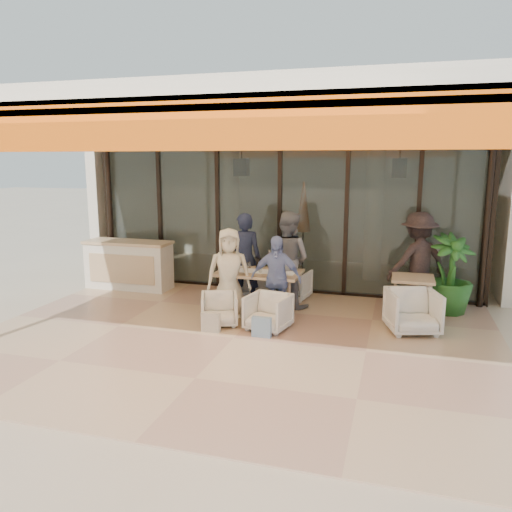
{
  "coord_description": "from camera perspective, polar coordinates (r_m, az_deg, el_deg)",
  "views": [
    {
      "loc": [
        2.36,
        -6.91,
        2.72
      ],
      "look_at": [
        0.1,
        0.9,
        1.15
      ],
      "focal_mm": 35.0,
      "sensor_mm": 36.0,
      "label": 1
    }
  ],
  "objects": [
    {
      "name": "ground",
      "position": [
        7.79,
        -2.58,
        -9.51
      ],
      "size": [
        70.0,
        70.0,
        0.0
      ],
      "primitive_type": "plane",
      "color": "#C6B293",
      "rests_on": "ground"
    },
    {
      "name": "terrace_floor",
      "position": [
        7.79,
        -2.58,
        -9.48
      ],
      "size": [
        8.0,
        6.0,
        0.01
      ],
      "primitive_type": "cube",
      "color": "tan",
      "rests_on": "ground"
    },
    {
      "name": "terrace_structure",
      "position": [
        7.07,
        -3.53,
        15.2
      ],
      "size": [
        8.0,
        6.0,
        3.4
      ],
      "color": "silver",
      "rests_on": "ground"
    },
    {
      "name": "glass_storefront",
      "position": [
        10.25,
        2.74,
        4.64
      ],
      "size": [
        8.08,
        0.1,
        3.2
      ],
      "color": "#9EADA3",
      "rests_on": "ground"
    },
    {
      "name": "interior_block",
      "position": [
        12.46,
        5.31,
        8.63
      ],
      "size": [
        9.05,
        3.62,
        3.52
      ],
      "color": "silver",
      "rests_on": "ground"
    },
    {
      "name": "host_counter",
      "position": [
        10.94,
        -14.33,
        -0.96
      ],
      "size": [
        1.85,
        0.65,
        1.04
      ],
      "color": "silver",
      "rests_on": "ground"
    },
    {
      "name": "dining_table",
      "position": [
        9.01,
        0.33,
        -2.12
      ],
      "size": [
        1.5,
        0.9,
        0.93
      ],
      "color": "tan",
      "rests_on": "ground"
    },
    {
      "name": "chair_far_left",
      "position": [
        10.09,
        -0.46,
        -2.91
      ],
      "size": [
        0.76,
        0.74,
        0.61
      ],
      "primitive_type": "imported",
      "rotation": [
        0.0,
        0.0,
        3.52
      ],
      "color": "white",
      "rests_on": "ground"
    },
    {
      "name": "chair_far_right",
      "position": [
        9.88,
        4.22,
        -3.12
      ],
      "size": [
        0.72,
        0.68,
        0.65
      ],
      "primitive_type": "imported",
      "rotation": [
        0.0,
        0.0,
        2.99
      ],
      "color": "white",
      "rests_on": "ground"
    },
    {
      "name": "chair_near_left",
      "position": [
        8.35,
        -4.21,
        -5.93
      ],
      "size": [
        0.75,
        0.72,
        0.61
      ],
      "primitive_type": "imported",
      "rotation": [
        0.0,
        0.0,
        0.37
      ],
      "color": "white",
      "rests_on": "ground"
    },
    {
      "name": "chair_near_right",
      "position": [
        8.1,
        1.4,
        -6.25
      ],
      "size": [
        0.74,
        0.71,
        0.66
      ],
      "primitive_type": "imported",
      "rotation": [
        0.0,
        0.0,
        -0.19
      ],
      "color": "white",
      "rests_on": "ground"
    },
    {
      "name": "diner_navy",
      "position": [
        9.5,
        -1.33,
        -0.27
      ],
      "size": [
        0.72,
        0.56,
        1.75
      ],
      "primitive_type": "imported",
      "rotation": [
        0.0,
        0.0,
        3.38
      ],
      "color": "#181C35",
      "rests_on": "ground"
    },
    {
      "name": "diner_grey",
      "position": [
        9.28,
        3.63,
        -0.4
      ],
      "size": [
        1.04,
        0.91,
        1.8
      ],
      "primitive_type": "imported",
      "rotation": [
        0.0,
        0.0,
        2.85
      ],
      "color": "slate",
      "rests_on": "ground"
    },
    {
      "name": "diner_cream",
      "position": [
        8.68,
        -3.11,
        -1.96
      ],
      "size": [
        0.89,
        0.74,
        1.57
      ],
      "primitive_type": "imported",
      "rotation": [
        0.0,
        0.0,
        0.36
      ],
      "color": "beige",
      "rests_on": "ground"
    },
    {
      "name": "diner_periwinkle",
      "position": [
        8.46,
        2.28,
        -2.61
      ],
      "size": [
        0.87,
        0.37,
        1.48
      ],
      "primitive_type": "imported",
      "rotation": [
        0.0,
        0.0,
        0.01
      ],
      "color": "#7684C5",
      "rests_on": "ground"
    },
    {
      "name": "tote_bag_cream",
      "position": [
        8.03,
        -5.19,
        -7.62
      ],
      "size": [
        0.3,
        0.1,
        0.34
      ],
      "primitive_type": "cube",
      "color": "silver",
      "rests_on": "ground"
    },
    {
      "name": "tote_bag_blue",
      "position": [
        7.78,
        0.64,
        -8.2
      ],
      "size": [
        0.3,
        0.1,
        0.34
      ],
      "primitive_type": "cube",
      "color": "#99BFD8",
      "rests_on": "ground"
    },
    {
      "name": "side_table",
      "position": [
        8.99,
        17.47,
        -2.98
      ],
      "size": [
        0.7,
        0.7,
        0.74
      ],
      "color": "tan",
      "rests_on": "ground"
    },
    {
      "name": "side_chair",
      "position": [
        8.33,
        17.47,
        -5.85
      ],
      "size": [
        0.92,
        0.89,
        0.77
      ],
      "primitive_type": "imported",
      "rotation": [
        0.0,
        0.0,
        0.3
      ],
      "color": "white",
      "rests_on": "ground"
    },
    {
      "name": "standing_woman",
      "position": [
        9.54,
        18.0,
        -0.59
      ],
      "size": [
        1.35,
        1.19,
        1.81
      ],
      "primitive_type": "imported",
      "rotation": [
        0.0,
        0.0,
        3.7
      ],
      "color": "black",
      "rests_on": "ground"
    },
    {
      "name": "potted_palm",
      "position": [
        9.5,
        21.27,
        -1.97
      ],
      "size": [
        1.12,
        1.12,
        1.44
      ],
      "primitive_type": "imported",
      "rotation": [
        0.0,
        0.0,
        0.58
      ],
      "color": "#1E5919",
      "rests_on": "ground"
    }
  ]
}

